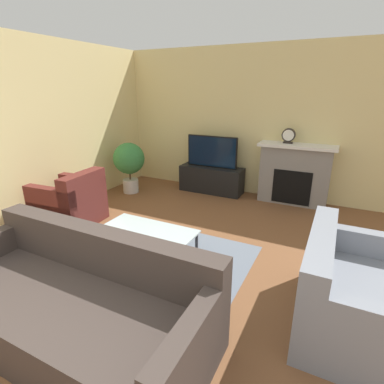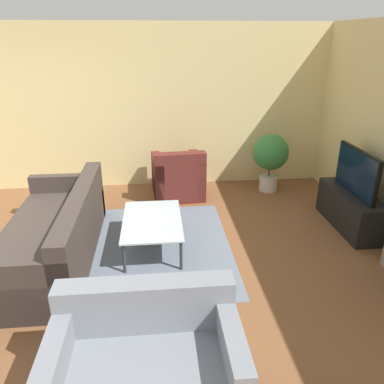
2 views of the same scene
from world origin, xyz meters
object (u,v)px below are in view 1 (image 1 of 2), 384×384
Objects in this scene: couch_loveseat at (350,296)px; potted_plant at (129,161)px; tv at (212,152)px; mantel_clock at (289,136)px; couch_sectional at (75,306)px; coffee_table at (144,235)px; armchair_by_window at (71,204)px.

potted_plant reaches higher than couch_loveseat.
tv is at bearing 27.43° from potted_plant.
tv is at bearing -175.63° from mantel_clock.
couch_loveseat is 5.12× the size of mantel_clock.
mantel_clock is (0.93, 3.98, 0.91)m from couch_sectional.
mantel_clock is at bearing 69.30° from coffee_table.
tv is 3.90× the size of mantel_clock.
couch_sectional is 4.19m from mantel_clock.
couch_sectional is at bearing -59.36° from potted_plant.
mantel_clock is (-1.08, 2.86, 0.90)m from couch_loveseat.
couch_loveseat is 1.48× the size of armchair_by_window.
couch_loveseat is 1.15× the size of coffee_table.
mantel_clock is at bearing 76.86° from couch_sectional.
tv is 3.72m from couch_loveseat.
mantel_clock is (2.79, 0.84, 0.57)m from potted_plant.
couch_sectional is 2.07× the size of coffee_table.
couch_sectional is at bearing -83.20° from coffee_table.
armchair_by_window is at bearing -138.30° from mantel_clock.
coffee_table is (-2.15, 0.03, 0.06)m from couch_loveseat.
couch_sectional is at bearing -103.14° from mantel_clock.
coffee_table is at bearing 71.08° from armchair_by_window.
coffee_table is 1.16× the size of potted_plant.
tv is 3.94m from couch_sectional.
couch_loveseat is (2.45, -2.76, -0.52)m from tv.
couch_loveseat is 1.34× the size of potted_plant.
couch_sectional is 2.40× the size of potted_plant.
potted_plant is at bearing -152.57° from tv.
potted_plant is at bearing 130.97° from coffee_table.
coffee_table is 2.64m from potted_plant.
armchair_by_window is 0.78× the size of coffee_table.
couch_loveseat is at bearing 78.68° from armchair_by_window.
mantel_clock reaches higher than couch_loveseat.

